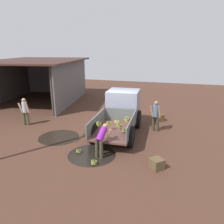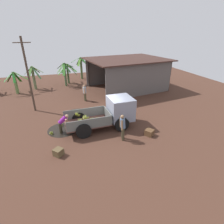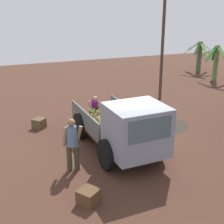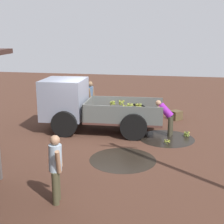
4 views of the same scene
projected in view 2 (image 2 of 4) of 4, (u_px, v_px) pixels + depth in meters
The scene contains 18 objects.
ground at pixel (103, 124), 12.97m from camera, with size 36.00×36.00×0.00m, color #492D21.
mud_patch_0 at pixel (77, 114), 14.56m from camera, with size 2.08×2.08×0.01m, color black.
mud_patch_1 at pixel (63, 130), 12.21m from camera, with size 2.07×2.07×0.01m, color black.
cargo_truck at pixel (114, 111), 12.34m from camera, with size 4.82×2.25×2.07m.
warehouse_shed at pixel (130, 67), 20.10m from camera, with size 9.57×7.99×3.45m.
utility_pole at pixel (28, 75), 13.87m from camera, with size 1.23×0.16×5.94m.
banana_palm_0 at pixel (15, 82), 18.78m from camera, with size 2.34×1.96×2.37m.
banana_palm_1 at pixel (65, 73), 21.25m from camera, with size 2.22×2.32×2.80m.
banana_palm_2 at pixel (81, 67), 24.52m from camera, with size 2.33×2.62×2.98m.
banana_palm_3 at pixel (68, 73), 22.39m from camera, with size 2.39×2.75×2.52m.
banana_palm_5 at pixel (34, 77), 20.10m from camera, with size 2.09×2.22×2.67m.
person_foreground_visitor at pixel (123, 126), 10.74m from camera, with size 0.42×0.66×1.71m.
person_worker_loading at pixel (63, 122), 11.53m from camera, with size 0.73×0.63×1.35m.
person_bystander_near_shed at pixel (85, 92), 16.87m from camera, with size 0.39×0.65×1.63m.
banana_bunch_on_ground_0 at pixel (62, 124), 12.69m from camera, with size 0.23×0.23×0.18m.
banana_bunch_on_ground_1 at pixel (51, 133), 11.63m from camera, with size 0.26×0.26×0.21m.
wooden_crate_0 at pixel (58, 152), 9.63m from camera, with size 0.46×0.46×0.41m, color brown.
wooden_crate_1 at pixel (149, 133), 11.48m from camera, with size 0.50×0.50×0.40m, color brown.
Camera 2 is at (-2.68, -11.08, 6.28)m, focal length 28.00 mm.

